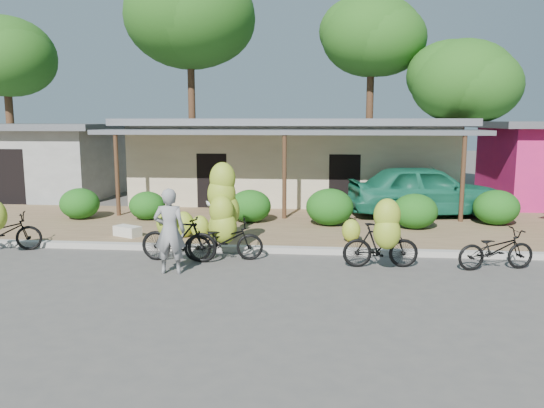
{
  "coord_description": "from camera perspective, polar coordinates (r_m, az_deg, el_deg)",
  "views": [
    {
      "loc": [
        1.29,
        -10.89,
        3.27
      ],
      "look_at": [
        -0.02,
        2.22,
        1.2
      ],
      "focal_mm": 35.0,
      "sensor_mm": 36.0,
      "label": 1
    }
  ],
  "objects": [
    {
      "name": "sack_near",
      "position": [
        15.15,
        -9.83,
        -2.63
      ],
      "size": [
        0.92,
        0.58,
        0.3
      ],
      "primitive_type": "cube",
      "rotation": [
        0.0,
        0.0,
        0.22
      ],
      "color": "beige",
      "rests_on": "sidewalk"
    },
    {
      "name": "vendor",
      "position": [
        11.58,
        -10.95,
        -2.89
      ],
      "size": [
        0.72,
        0.51,
        1.86
      ],
      "primitive_type": "imported",
      "rotation": [
        0.0,
        0.0,
        3.24
      ],
      "color": "gray",
      "rests_on": "ground"
    },
    {
      "name": "shop_grey",
      "position": [
        25.15,
        -23.65,
        4.42
      ],
      "size": [
        7.0,
        6.0,
        3.15
      ],
      "color": "#A1A19C",
      "rests_on": "ground"
    },
    {
      "name": "loose_banana_c",
      "position": [
        14.08,
        8.51,
        -2.83
      ],
      "size": [
        0.48,
        0.41,
        0.61
      ],
      "primitive_type": "ellipsoid",
      "color": "#9DAF2B",
      "rests_on": "sidewalk"
    },
    {
      "name": "hedge_2",
      "position": [
        16.63,
        -2.35,
        -0.21
      ],
      "size": [
        1.31,
        1.18,
        1.02
      ],
      "primitive_type": "ellipsoid",
      "color": "#125214",
      "rests_on": "sidewalk"
    },
    {
      "name": "hedge_3",
      "position": [
        16.2,
        6.22,
        -0.32
      ],
      "size": [
        1.44,
        1.29,
        1.12
      ],
      "primitive_type": "ellipsoid",
      "color": "#125214",
      "rests_on": "sidewalk"
    },
    {
      "name": "teal_van",
      "position": [
        18.35,
        16.14,
        1.42
      ],
      "size": [
        5.37,
        2.91,
        1.73
      ],
      "primitive_type": "imported",
      "rotation": [
        0.0,
        0.0,
        1.75
      ],
      "color": "#16664B",
      "rests_on": "sidewalk"
    },
    {
      "name": "sidewalk",
      "position": [
        16.27,
        1.03,
        -2.46
      ],
      "size": [
        60.0,
        6.0,
        0.12
      ],
      "primitive_type": "cube",
      "color": "#91734E",
      "rests_on": "ground"
    },
    {
      "name": "loose_banana_b",
      "position": [
        14.43,
        -7.75,
        -2.48
      ],
      "size": [
        0.51,
        0.43,
        0.64
      ],
      "primitive_type": "ellipsoid",
      "color": "#9DAF2B",
      "rests_on": "sidewalk"
    },
    {
      "name": "bike_left",
      "position": [
        12.51,
        -10.13,
        -3.48
      ],
      "size": [
        1.88,
        1.2,
        1.37
      ],
      "rotation": [
        0.0,
        0.0,
        1.49
      ],
      "color": "black",
      "rests_on": "ground"
    },
    {
      "name": "bike_far_right",
      "position": [
        12.76,
        22.94,
        -4.51
      ],
      "size": [
        1.85,
        1.0,
        0.92
      ],
      "rotation": [
        0.0,
        0.0,
        1.81
      ],
      "color": "black",
      "rests_on": "ground"
    },
    {
      "name": "tree_back_left",
      "position": [
        28.46,
        -26.99,
        14.11
      ],
      "size": [
        4.74,
        4.58,
        8.07
      ],
      "color": "#482B1C",
      "rests_on": "ground"
    },
    {
      "name": "sack_far",
      "position": [
        15.19,
        -15.29,
        -2.82
      ],
      "size": [
        0.84,
        0.68,
        0.28
      ],
      "primitive_type": "cube",
      "rotation": [
        0.0,
        0.0,
        -0.46
      ],
      "color": "beige",
      "rests_on": "sidewalk"
    },
    {
      "name": "bystander",
      "position": [
        14.38,
        -5.57,
        -0.27
      ],
      "size": [
        0.89,
        0.72,
        1.73
      ],
      "primitive_type": "imported",
      "rotation": [
        0.0,
        0.0,
        3.06
      ],
      "color": "silver",
      "rests_on": "sidewalk"
    },
    {
      "name": "tree_center_right",
      "position": [
        27.9,
        10.25,
        17.48
      ],
      "size": [
        5.06,
        4.93,
        9.37
      ],
      "color": "#482B1C",
      "rests_on": "ground"
    },
    {
      "name": "loose_banana_a",
      "position": [
        14.67,
        -9.48,
        -2.18
      ],
      "size": [
        0.57,
        0.49,
        0.71
      ],
      "primitive_type": "ellipsoid",
      "color": "#9DAF2B",
      "rests_on": "sidewalk"
    },
    {
      "name": "curb",
      "position": [
        13.35,
        -0.02,
        -4.92
      ],
      "size": [
        60.0,
        0.25,
        0.15
      ],
      "primitive_type": "cube",
      "color": "#A8A399",
      "rests_on": "ground"
    },
    {
      "name": "bike_center",
      "position": [
        12.74,
        -5.28,
        -1.76
      ],
      "size": [
        1.95,
        1.36,
        2.29
      ],
      "rotation": [
        0.0,
        0.0,
        1.77
      ],
      "color": "black",
      "rests_on": "ground"
    },
    {
      "name": "hedge_5",
      "position": [
        17.58,
        22.98,
        -0.34
      ],
      "size": [
        1.37,
        1.23,
        1.07
      ],
      "primitive_type": "ellipsoid",
      "color": "#125214",
      "rests_on": "sidewalk"
    },
    {
      "name": "hedge_1",
      "position": [
        17.52,
        -13.28,
        -0.16
      ],
      "size": [
        1.17,
        1.05,
        0.91
      ],
      "primitive_type": "ellipsoid",
      "color": "#125214",
      "rests_on": "sidewalk"
    },
    {
      "name": "tree_far_center",
      "position": [
        28.39,
        -9.18,
        19.5
      ],
      "size": [
        6.51,
        6.5,
        11.03
      ],
      "color": "#482B1C",
      "rests_on": "ground"
    },
    {
      "name": "hedge_4",
      "position": [
        16.16,
        15.11,
        -0.76
      ],
      "size": [
        1.33,
        1.19,
        1.04
      ],
      "primitive_type": "ellipsoid",
      "color": "#125214",
      "rests_on": "sidewalk"
    },
    {
      "name": "bike_far_left",
      "position": [
        14.88,
        -27.13,
        -2.49
      ],
      "size": [
        1.98,
        1.5,
        1.41
      ],
      "rotation": [
        0.0,
        0.0,
        1.93
      ],
      "color": "black",
      "rests_on": "ground"
    },
    {
      "name": "shop_main",
      "position": [
        21.92,
        2.31,
        4.87
      ],
      "size": [
        13.0,
        8.5,
        3.35
      ],
      "color": "beige",
      "rests_on": "ground"
    },
    {
      "name": "ground",
      "position": [
        11.45,
        -1.02,
        -7.67
      ],
      "size": [
        100.0,
        100.0,
        0.0
      ],
      "primitive_type": "plane",
      "color": "#4B4946",
      "rests_on": "ground"
    },
    {
      "name": "hedge_0",
      "position": [
        18.27,
        -19.98,
        0.04
      ],
      "size": [
        1.28,
        1.15,
        1.0
      ],
      "primitive_type": "ellipsoid",
      "color": "#125214",
      "rests_on": "sidewalk"
    },
    {
      "name": "bike_right",
      "position": [
        11.93,
        11.81,
        -3.67
      ],
      "size": [
        1.73,
        1.2,
        1.66
      ],
      "rotation": [
        0.0,
        0.0,
        1.65
      ],
      "color": "black",
      "rests_on": "ground"
    },
    {
      "name": "tree_near_right",
      "position": [
        26.27,
        19.4,
        12.52
      ],
      "size": [
        4.87,
        4.72,
        6.95
      ],
      "color": "#482B1C",
      "rests_on": "ground"
    }
  ]
}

